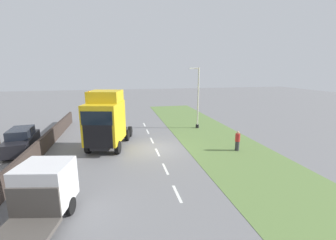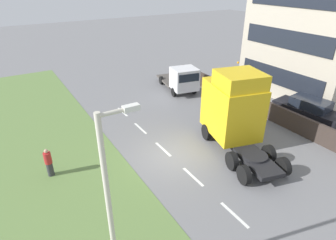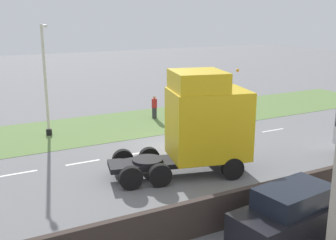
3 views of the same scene
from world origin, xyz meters
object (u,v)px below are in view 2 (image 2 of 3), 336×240
(lorry_cab, at_px, (234,110))
(pedestrian, at_px, (49,163))
(parked_car, at_px, (307,111))
(lamp_post, at_px, (113,223))
(flatbed_truck, at_px, (182,79))

(lorry_cab, relative_size, pedestrian, 4.08)
(parked_car, bearing_deg, lamp_post, -171.67)
(lamp_post, bearing_deg, parked_car, 14.63)
(lamp_post, bearing_deg, lorry_cab, 27.24)
(lamp_post, distance_m, pedestrian, 8.13)
(lorry_cab, bearing_deg, flatbed_truck, 89.90)
(lorry_cab, height_order, parked_car, lorry_cab)
(parked_car, height_order, pedestrian, parked_car)
(flatbed_truck, bearing_deg, pedestrian, 37.10)
(parked_car, xyz_separation_m, pedestrian, (-17.32, 3.45, -0.14))
(flatbed_truck, xyz_separation_m, parked_car, (4.41, -9.78, -0.37))
(lorry_cab, xyz_separation_m, parked_car, (6.75, -0.72, -1.50))
(lorry_cab, distance_m, lamp_post, 11.02)
(flatbed_truck, height_order, pedestrian, flatbed_truck)
(lorry_cab, distance_m, flatbed_truck, 9.42)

